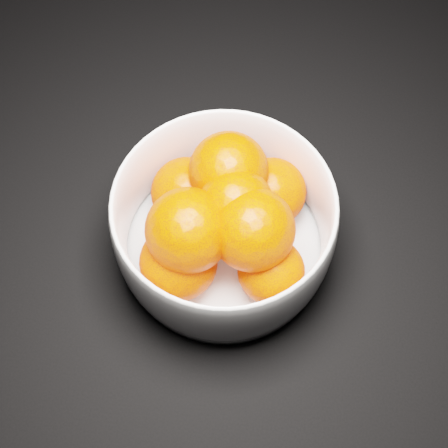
{
  "coord_description": "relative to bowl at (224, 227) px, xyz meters",
  "views": [
    {
      "loc": [
        0.26,
        -0.47,
        0.55
      ],
      "look_at": [
        0.24,
        -0.22,
        0.05
      ],
      "focal_mm": 50.0,
      "sensor_mm": 36.0,
      "label": 1
    }
  ],
  "objects": [
    {
      "name": "ground",
      "position": [
        -0.24,
        0.22,
        -0.05
      ],
      "size": [
        3.0,
        3.0,
        0.0
      ],
      "primitive_type": "cube",
      "color": "black",
      "rests_on": "ground"
    },
    {
      "name": "orange_pile",
      "position": [
        -0.0,
        0.0,
        0.02
      ],
      "size": [
        0.15,
        0.15,
        0.11
      ],
      "color": "#EC3B01",
      "rests_on": "bowl"
    },
    {
      "name": "bowl",
      "position": [
        0.0,
        0.0,
        0.0
      ],
      "size": [
        0.2,
        0.2,
        0.1
      ],
      "rotation": [
        0.0,
        0.0,
        0.32
      ],
      "color": "white",
      "rests_on": "ground"
    }
  ]
}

